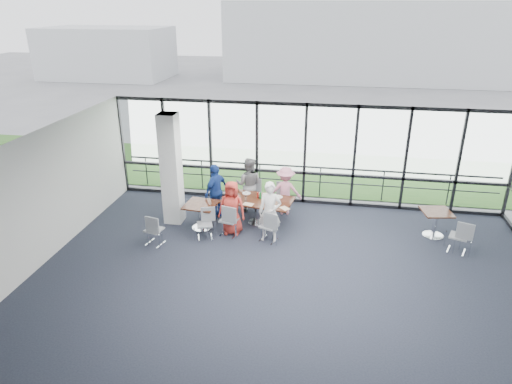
% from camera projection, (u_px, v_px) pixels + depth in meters
% --- Properties ---
extents(floor, '(12.00, 10.00, 0.02)m').
position_uv_depth(floor, '(285.00, 293.00, 10.13)').
color(floor, '#1E212E').
rests_on(floor, ground).
extents(ceiling, '(12.00, 10.00, 0.04)m').
position_uv_depth(ceiling, '(289.00, 155.00, 8.89)').
color(ceiling, white).
rests_on(ceiling, ground).
extents(wall_left, '(0.10, 10.00, 3.20)m').
position_uv_depth(wall_left, '(27.00, 208.00, 10.45)').
color(wall_left, silver).
rests_on(wall_left, ground).
extents(curtain_wall_back, '(12.00, 0.10, 3.20)m').
position_uv_depth(curtain_wall_back, '(305.00, 155.00, 14.05)').
color(curtain_wall_back, white).
rests_on(curtain_wall_back, ground).
extents(structural_column, '(0.50, 0.50, 3.20)m').
position_uv_depth(structural_column, '(171.00, 170.00, 12.80)').
color(structural_column, white).
rests_on(structural_column, ground).
extents(apron, '(80.00, 70.00, 0.02)m').
position_uv_depth(apron, '(312.00, 155.00, 19.22)').
color(apron, slate).
rests_on(apron, ground).
extents(grass_strip, '(80.00, 5.00, 0.01)m').
position_uv_depth(grass_strip, '(309.00, 170.00, 17.39)').
color(grass_strip, '#265920').
rests_on(grass_strip, ground).
extents(hangar_main, '(24.00, 10.00, 6.00)m').
position_uv_depth(hangar_main, '(379.00, 40.00, 37.39)').
color(hangar_main, silver).
rests_on(hangar_main, ground).
extents(hangar_aux, '(10.00, 6.00, 4.00)m').
position_uv_depth(hangar_aux, '(107.00, 53.00, 37.62)').
color(hangar_aux, silver).
rests_on(hangar_aux, ground).
extents(guard_rail, '(12.00, 0.06, 0.06)m').
position_uv_depth(guard_rail, '(305.00, 181.00, 15.02)').
color(guard_rail, '#2D2D33').
rests_on(guard_rail, ground).
extents(main_table, '(2.11, 1.38, 0.75)m').
position_uv_depth(main_table, '(258.00, 203.00, 13.05)').
color(main_table, black).
rests_on(main_table, ground).
extents(side_table_left, '(0.94, 0.94, 0.75)m').
position_uv_depth(side_table_left, '(201.00, 208.00, 12.74)').
color(side_table_left, black).
rests_on(side_table_left, ground).
extents(side_table_right, '(0.87, 0.87, 0.75)m').
position_uv_depth(side_table_right, '(436.00, 216.00, 12.32)').
color(side_table_right, black).
rests_on(side_table_right, ground).
extents(diner_near_left, '(0.77, 0.52, 1.53)m').
position_uv_depth(diner_near_left, '(232.00, 208.00, 12.43)').
color(diner_near_left, red).
rests_on(diner_near_left, ground).
extents(diner_near_right, '(0.61, 0.45, 1.66)m').
position_uv_depth(diner_near_right, '(270.00, 212.00, 12.03)').
color(diner_near_right, silver).
rests_on(diner_near_right, ground).
extents(diner_far_left, '(0.83, 0.53, 1.68)m').
position_uv_depth(diner_far_left, '(249.00, 185.00, 13.80)').
color(diner_far_left, slate).
rests_on(diner_far_left, ground).
extents(diner_far_right, '(0.97, 0.51, 1.49)m').
position_uv_depth(diner_far_right, '(285.00, 191.00, 13.60)').
color(diner_far_right, pink).
rests_on(diner_far_right, ground).
extents(diner_end, '(0.87, 1.10, 1.65)m').
position_uv_depth(diner_end, '(216.00, 191.00, 13.37)').
color(diner_end, navy).
rests_on(diner_end, ground).
extents(chair_main_nl, '(0.54, 0.54, 0.91)m').
position_uv_depth(chair_main_nl, '(229.00, 220.00, 12.44)').
color(chair_main_nl, gray).
rests_on(chair_main_nl, ground).
extents(chair_main_nr, '(0.55, 0.55, 0.87)m').
position_uv_depth(chair_main_nr, '(269.00, 226.00, 12.14)').
color(chair_main_nr, gray).
rests_on(chair_main_nr, ground).
extents(chair_main_fl, '(0.46, 0.46, 0.88)m').
position_uv_depth(chair_main_fl, '(254.00, 195.00, 14.07)').
color(chair_main_fl, gray).
rests_on(chair_main_fl, ground).
extents(chair_main_fr, '(0.45, 0.45, 0.85)m').
position_uv_depth(chair_main_fr, '(281.00, 198.00, 13.92)').
color(chair_main_fr, gray).
rests_on(chair_main_fr, ground).
extents(chair_main_end, '(0.49, 0.49, 0.85)m').
position_uv_depth(chair_main_end, '(209.00, 203.00, 13.58)').
color(chair_main_end, gray).
rests_on(chair_main_end, ground).
extents(chair_spare_la, '(0.50, 0.50, 0.85)m').
position_uv_depth(chair_spare_la, '(154.00, 230.00, 11.97)').
color(chair_spare_la, gray).
rests_on(chair_spare_la, ground).
extents(chair_spare_lb, '(0.52, 0.52, 0.83)m').
position_uv_depth(chair_spare_lb, '(205.00, 224.00, 12.28)').
color(chair_spare_lb, gray).
rests_on(chair_spare_lb, ground).
extents(chair_spare_r, '(0.56, 0.56, 0.88)m').
position_uv_depth(chair_spare_r, '(459.00, 236.00, 11.60)').
color(chair_spare_r, gray).
rests_on(chair_spare_r, ground).
extents(plate_nl, '(0.26, 0.26, 0.01)m').
position_uv_depth(plate_nl, '(234.00, 201.00, 12.85)').
color(plate_nl, white).
rests_on(plate_nl, main_table).
extents(plate_nr, '(0.26, 0.26, 0.01)m').
position_uv_depth(plate_nr, '(273.00, 207.00, 12.48)').
color(plate_nr, white).
rests_on(plate_nr, main_table).
extents(plate_fl, '(0.25, 0.25, 0.01)m').
position_uv_depth(plate_fl, '(246.00, 193.00, 13.39)').
color(plate_fl, white).
rests_on(plate_fl, main_table).
extents(plate_fr, '(0.24, 0.24, 0.01)m').
position_uv_depth(plate_fr, '(278.00, 197.00, 13.14)').
color(plate_fr, white).
rests_on(plate_fr, main_table).
extents(plate_end, '(0.24, 0.24, 0.01)m').
position_uv_depth(plate_end, '(230.00, 196.00, 13.19)').
color(plate_end, white).
rests_on(plate_end, main_table).
extents(tumbler_a, '(0.07, 0.07, 0.14)m').
position_uv_depth(tumbler_a, '(246.00, 199.00, 12.86)').
color(tumbler_a, white).
rests_on(tumbler_a, main_table).
extents(tumbler_b, '(0.07, 0.07, 0.14)m').
position_uv_depth(tumbler_b, '(267.00, 202.00, 12.68)').
color(tumbler_b, white).
rests_on(tumbler_b, main_table).
extents(tumbler_c, '(0.07, 0.07, 0.13)m').
position_uv_depth(tumbler_c, '(260.00, 194.00, 13.15)').
color(tumbler_c, white).
rests_on(tumbler_c, main_table).
extents(tumbler_d, '(0.06, 0.06, 0.13)m').
position_uv_depth(tumbler_d, '(232.00, 196.00, 13.07)').
color(tumbler_d, white).
rests_on(tumbler_d, main_table).
extents(menu_a, '(0.33, 0.27, 0.00)m').
position_uv_depth(menu_a, '(248.00, 204.00, 12.68)').
color(menu_a, silver).
rests_on(menu_a, main_table).
extents(menu_b, '(0.33, 0.33, 0.00)m').
position_uv_depth(menu_b, '(285.00, 208.00, 12.43)').
color(menu_b, silver).
rests_on(menu_b, main_table).
extents(menu_c, '(0.34, 0.28, 0.00)m').
position_uv_depth(menu_c, '(268.00, 194.00, 13.34)').
color(menu_c, silver).
rests_on(menu_c, main_table).
extents(condiment_caddy, '(0.10, 0.07, 0.04)m').
position_uv_depth(condiment_caddy, '(259.00, 197.00, 13.07)').
color(condiment_caddy, black).
rests_on(condiment_caddy, main_table).
extents(ketchup_bottle, '(0.06, 0.06, 0.18)m').
position_uv_depth(ketchup_bottle, '(258.00, 195.00, 13.04)').
color(ketchup_bottle, maroon).
rests_on(ketchup_bottle, main_table).
extents(green_bottle, '(0.05, 0.05, 0.20)m').
position_uv_depth(green_bottle, '(261.00, 196.00, 13.00)').
color(green_bottle, '#146924').
rests_on(green_bottle, main_table).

